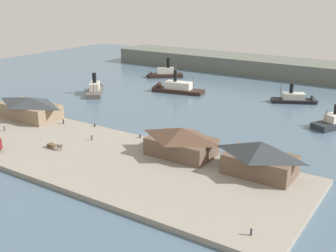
# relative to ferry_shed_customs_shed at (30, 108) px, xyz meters

# --- Properties ---
(ground_plane) EXTENTS (320.00, 320.00, 0.00)m
(ground_plane) POSITION_rel_ferry_shed_customs_shed_xyz_m (39.48, 9.95, -4.75)
(ground_plane) COLOR slate
(quay_promenade) EXTENTS (110.00, 36.00, 1.20)m
(quay_promenade) POSITION_rel_ferry_shed_customs_shed_xyz_m (39.48, -12.05, -4.15)
(quay_promenade) COLOR gray
(quay_promenade) RESTS_ON ground
(seawall_edge) EXTENTS (110.00, 0.80, 1.00)m
(seawall_edge) POSITION_rel_ferry_shed_customs_shed_xyz_m (39.48, 6.35, -4.25)
(seawall_edge) COLOR slate
(seawall_edge) RESTS_ON ground
(ferry_shed_customs_shed) EXTENTS (20.92, 10.92, 7.00)m
(ferry_shed_customs_shed) POSITION_rel_ferry_shed_customs_shed_xyz_m (0.00, 0.00, 0.00)
(ferry_shed_customs_shed) COLOR #847056
(ferry_shed_customs_shed) RESTS_ON quay_promenade
(ferry_shed_west_terminal) EXTENTS (16.81, 10.98, 7.27)m
(ferry_shed_west_terminal) POSITION_rel_ferry_shed_customs_shed_xyz_m (58.39, 0.03, 0.14)
(ferry_shed_west_terminal) COLOR brown
(ferry_shed_west_terminal) RESTS_ON quay_promenade
(ferry_shed_east_terminal) EXTENTS (15.93, 10.24, 7.93)m
(ferry_shed_east_terminal) POSITION_rel_ferry_shed_customs_shed_xyz_m (79.56, -0.03, 0.48)
(ferry_shed_east_terminal) COLOR brown
(ferry_shed_east_terminal) RESTS_ON quay_promenade
(horse_cart) EXTENTS (5.64, 1.34, 1.87)m
(horse_cart) POSITION_rel_ferry_shed_customs_shed_xyz_m (28.21, -14.97, -2.62)
(horse_cart) COLOR brown
(horse_cart) RESTS_ON quay_promenade
(pedestrian_walking_west) EXTENTS (0.41, 0.41, 1.65)m
(pedestrian_walking_west) POSITION_rel_ferry_shed_customs_shed_xyz_m (31.61, -4.57, -2.80)
(pedestrian_walking_west) COLOR #4C3D33
(pedestrian_walking_west) RESTS_ON quay_promenade
(pedestrian_near_east_shed) EXTENTS (0.42, 0.42, 1.70)m
(pedestrian_near_east_shed) POSITION_rel_ferry_shed_customs_shed_xyz_m (13.76, 1.52, -2.78)
(pedestrian_near_east_shed) COLOR #232328
(pedestrian_near_east_shed) RESTS_ON quay_promenade
(pedestrian_near_west_shed) EXTENTS (0.38, 0.38, 1.53)m
(pedestrian_near_west_shed) POSITION_rel_ferry_shed_customs_shed_xyz_m (87.83, -24.73, -2.86)
(pedestrian_near_west_shed) COLOR #33384C
(pedestrian_near_west_shed) RESTS_ON quay_promenade
(pedestrian_at_waters_edge) EXTENTS (0.44, 0.44, 1.77)m
(pedestrian_at_waters_edge) POSITION_rel_ferry_shed_customs_shed_xyz_m (4.32, -13.20, -2.75)
(pedestrian_at_waters_edge) COLOR #3D4C42
(pedestrian_at_waters_edge) RESTS_ON quay_promenade
(mooring_post_center_west) EXTENTS (0.44, 0.44, 0.90)m
(mooring_post_center_west) POSITION_rel_ferry_shed_customs_shed_xyz_m (24.00, 4.74, -3.10)
(mooring_post_center_west) COLOR black
(mooring_post_center_west) RESTS_ON quay_promenade
(mooring_post_east) EXTENTS (0.44, 0.44, 0.90)m
(mooring_post_east) POSITION_rel_ferry_shed_customs_shed_xyz_m (41.79, 4.44, -3.10)
(mooring_post_east) COLOR black
(mooring_post_east) RESTS_ON quay_promenade
(ferry_moored_east) EXTENTS (24.34, 10.57, 11.64)m
(ferry_moored_east) POSITION_rel_ferry_shed_customs_shed_xyz_m (16.32, 60.79, -3.18)
(ferry_moored_east) COLOR black
(ferry_moored_east) RESTS_ON ground
(ferry_moored_west) EXTENTS (18.42, 12.63, 9.17)m
(ferry_moored_west) POSITION_rel_ferry_shed_customs_shed_xyz_m (66.75, 72.57, -3.39)
(ferry_moored_west) COLOR black
(ferry_moored_west) RESTS_ON ground
(ferry_approaching_west) EXTENTS (17.13, 14.88, 10.89)m
(ferry_approaching_west) POSITION_rel_ferry_shed_customs_shed_xyz_m (-3.95, 83.39, -2.93)
(ferry_approaching_west) COLOR black
(ferry_approaching_west) RESTS_ON ground
(ferry_near_quay) EXTENTS (16.85, 19.45, 10.49)m
(ferry_near_quay) POSITION_rel_ferry_shed_customs_shed_xyz_m (-9.75, 41.55, -3.11)
(ferry_near_quay) COLOR #514C47
(ferry_near_quay) RESTS_ON ground
(far_headland) EXTENTS (180.00, 24.00, 8.00)m
(far_headland) POSITION_rel_ferry_shed_customs_shed_xyz_m (39.48, 119.95, -0.75)
(far_headland) COLOR #60665B
(far_headland) RESTS_ON ground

